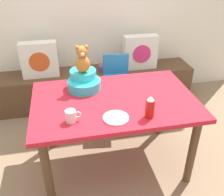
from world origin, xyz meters
TOP-DOWN VIEW (x-y plane):
  - ground_plane at (0.00, 0.00)m, footprint 8.00×8.00m
  - back_wall at (0.00, 1.47)m, footprint 4.40×0.10m
  - window_bench at (0.00, 1.20)m, footprint 2.60×0.44m
  - pillow_floral_left at (-0.68, 1.18)m, footprint 0.44×0.15m
  - pillow_floral_right at (0.60, 1.18)m, footprint 0.44×0.15m
  - book_stack at (0.15, 1.20)m, footprint 0.20×0.14m
  - dining_table at (0.00, 0.00)m, footprint 1.40×0.91m
  - highchair at (0.19, 0.77)m, footprint 0.35×0.48m
  - infant_seat_teal at (-0.23, 0.25)m, footprint 0.30×0.33m
  - teddy_bear at (-0.23, 0.25)m, footprint 0.13×0.12m
  - ketchup_bottle at (0.21, -0.32)m, footprint 0.07×0.07m
  - coffee_mug at (-0.38, -0.25)m, footprint 0.12×0.08m
  - dinner_plate_near at (-0.05, -0.29)m, footprint 0.20×0.20m

SIDE VIEW (x-z plane):
  - ground_plane at x=0.00m, z-range 0.00..0.00m
  - window_bench at x=0.00m, z-range 0.00..0.46m
  - book_stack at x=0.15m, z-range 0.46..0.53m
  - highchair at x=0.19m, z-range 0.13..0.92m
  - dining_table at x=0.00m, z-range 0.27..1.01m
  - pillow_floral_left at x=-0.68m, z-range 0.46..0.90m
  - pillow_floral_right at x=0.60m, z-range 0.46..0.90m
  - dinner_plate_near at x=-0.05m, z-range 0.74..0.75m
  - coffee_mug at x=-0.38m, z-range 0.74..0.84m
  - infant_seat_teal at x=-0.23m, z-range 0.73..0.89m
  - ketchup_bottle at x=0.21m, z-range 0.73..0.92m
  - teddy_bear at x=-0.23m, z-range 0.89..1.14m
  - back_wall at x=0.00m, z-range 0.00..2.60m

